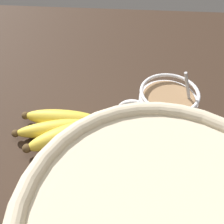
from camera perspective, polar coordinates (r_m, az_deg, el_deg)
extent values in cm
cube|color=#332319|center=(52.63, 2.14, -1.45)|extent=(100.25, 100.25, 2.55)
cylinder|color=silver|center=(46.40, 11.90, -0.87)|extent=(9.97, 9.97, 8.68)
cylinder|color=#195638|center=(46.99, 11.76, -1.55)|extent=(10.17, 10.17, 3.52)
torus|color=silver|center=(45.37, 4.60, 0.13)|extent=(5.72, 0.90, 5.72)
cylinder|color=#997551|center=(43.33, 12.78, 3.14)|extent=(8.77, 8.77, 0.40)
torus|color=silver|center=(42.50, 13.05, 4.39)|extent=(9.97, 9.97, 0.60)
cylinder|color=#B2B2B7|center=(44.71, 17.30, 1.95)|extent=(4.44, 0.50, 12.85)
ellipsoid|color=#B2B2B7|center=(48.76, 13.43, -3.25)|extent=(3.00, 2.00, 0.80)
cylinder|color=#4C381E|center=(47.29, -1.14, -1.47)|extent=(2.00, 2.00, 3.00)
ellipsoid|color=gold|center=(49.45, -11.06, -1.44)|extent=(15.24, 3.75, 3.43)
sphere|color=#4C381E|center=(51.91, -19.16, -0.78)|extent=(1.54, 1.54, 1.54)
ellipsoid|color=gold|center=(48.11, -11.88, -3.59)|extent=(16.43, 6.97, 3.19)
sphere|color=#4C381E|center=(49.56, -21.18, -4.59)|extent=(1.43, 1.43, 1.43)
ellipsoid|color=gold|center=(46.44, -10.39, -5.20)|extent=(14.27, 10.14, 3.68)
sphere|color=#4C381E|center=(46.34, -18.86, -7.87)|extent=(1.65, 1.65, 1.65)
torus|color=beige|center=(19.38, 12.55, -22.59)|extent=(22.93, 22.93, 1.53)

